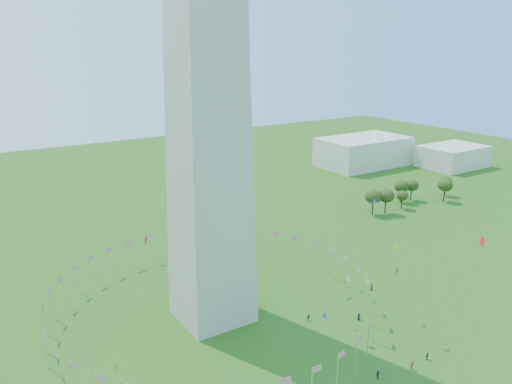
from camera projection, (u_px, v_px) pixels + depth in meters
flag_ring at (213, 300)px, 126.61m from camera, size 80.24×80.24×9.00m
gov_building_east_a at (363, 151)px, 283.90m from camera, size 50.00×30.00×16.00m
gov_building_east_b at (453, 156)px, 280.99m from camera, size 35.00×25.00×12.00m
kites_aloft at (352, 275)px, 105.40m from camera, size 93.00×71.00×34.65m
tree_line_east at (408, 195)px, 213.07m from camera, size 53.42×15.85×10.62m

